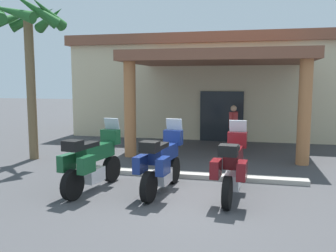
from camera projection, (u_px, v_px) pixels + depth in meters
ground_plane at (191, 198)px, 7.82m from camera, size 80.00×80.00×0.00m
motel_building at (226, 85)px, 17.49m from camera, size 14.14×9.92×4.55m
motorcycle_green at (93, 161)px, 8.27m from camera, size 0.85×2.20×1.61m
motorcycle_blue at (162, 162)px, 8.14m from camera, size 0.78×2.21×1.61m
motorcycle_maroon at (233, 166)px, 7.76m from camera, size 0.73×2.21×1.61m
pedestrian at (233, 124)px, 13.14m from camera, size 0.32×0.49×1.65m
palm_tree_roadside at (28, 30)px, 11.25m from camera, size 2.41×2.38×5.18m
curb_strip at (175, 174)px, 9.57m from camera, size 6.74×0.36×0.12m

